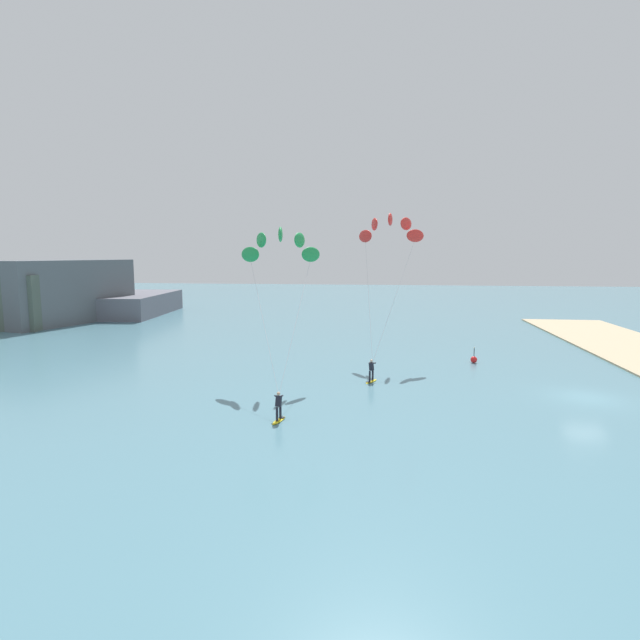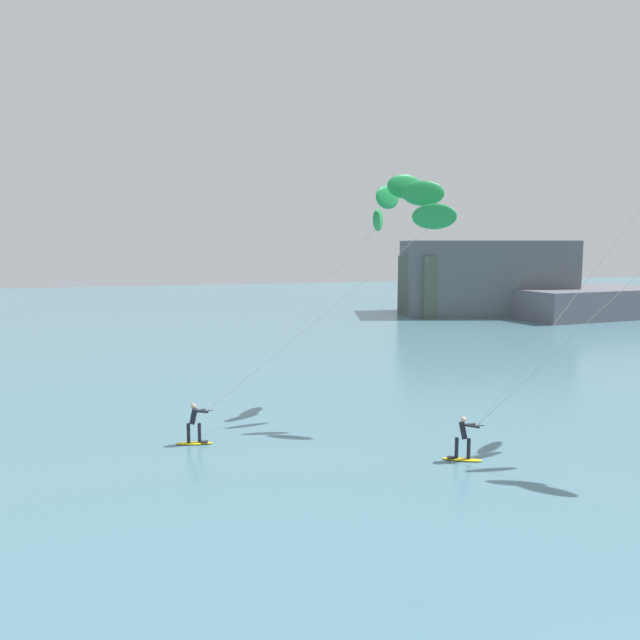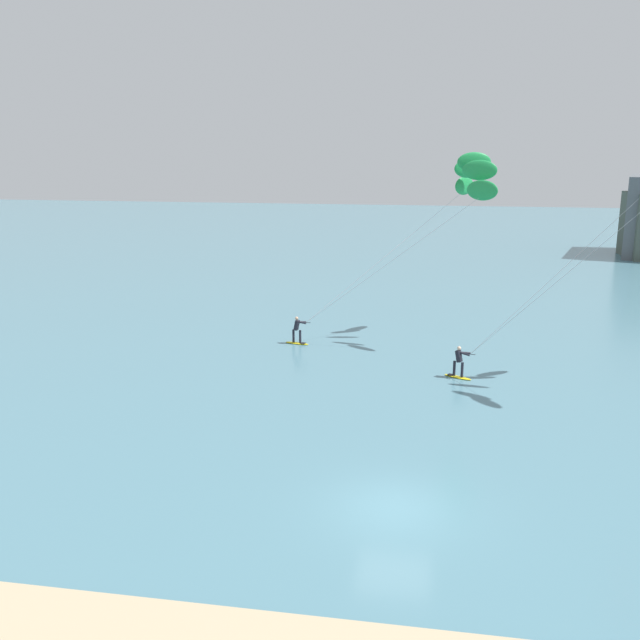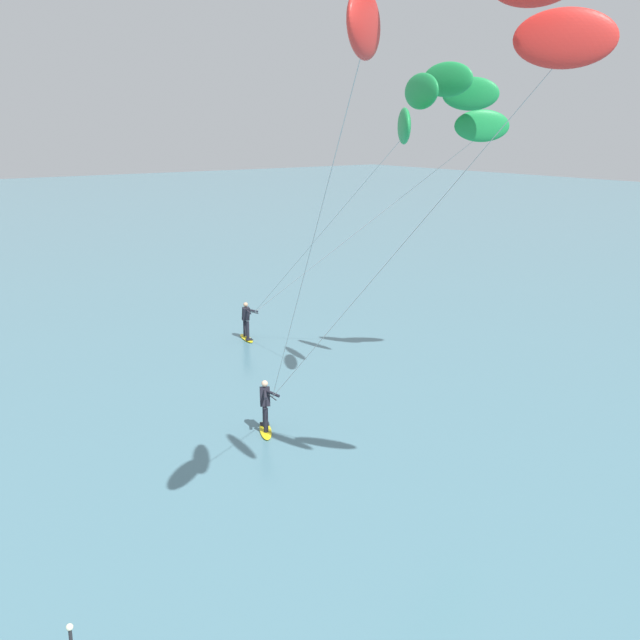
{
  "view_description": "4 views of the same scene",
  "coord_description": "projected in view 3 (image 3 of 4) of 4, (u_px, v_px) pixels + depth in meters",
  "views": [
    {
      "loc": [
        -33.79,
        13.04,
        9.26
      ],
      "look_at": [
        -0.42,
        17.41,
        4.85
      ],
      "focal_mm": 28.37,
      "sensor_mm": 36.0,
      "label": 1
    },
    {
      "loc": [
        -9.33,
        -6.0,
        8.03
      ],
      "look_at": [
        -1.67,
        19.27,
        4.82
      ],
      "focal_mm": 35.01,
      "sensor_mm": 36.0,
      "label": 2
    },
    {
      "loc": [
        1.09,
        -21.22,
        11.66
      ],
      "look_at": [
        -4.91,
        14.11,
        2.73
      ],
      "focal_mm": 39.73,
      "sensor_mm": 36.0,
      "label": 3
    },
    {
      "loc": [
        21.08,
        2.51,
        9.29
      ],
      "look_at": [
        -0.59,
        18.18,
        2.35
      ],
      "focal_mm": 42.51,
      "sensor_mm": 36.0,
      "label": 4
    }
  ],
  "objects": [
    {
      "name": "kitesurfer_nearshore",
      "position": [
        466.0,
        182.0,
        40.36
      ],
      "size": [
        12.04,
        5.92,
        11.22
      ],
      "color": "yellow",
      "rests_on": "ground"
    },
    {
      "name": "ground_plane",
      "position": [
        395.0,
        508.0,
        23.3
      ],
      "size": [
        240.0,
        240.0,
        0.0
      ],
      "primitive_type": "plane",
      "color": "slate"
    }
  ]
}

